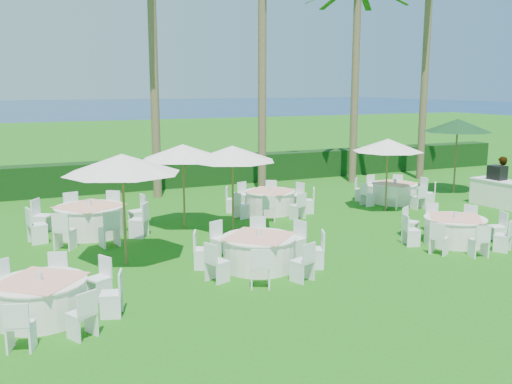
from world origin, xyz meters
The scene contains 19 objects.
ground centered at (0.00, 0.00, 0.00)m, with size 120.00×120.00×0.00m, color #196311.
hedge centered at (0.00, 12.00, 0.60)m, with size 34.00×1.00×1.20m, color black.
ocean centered at (0.00, 102.00, 0.00)m, with size 260.00×260.00×0.00m, color #061543.
banquet_table_a centered at (-6.12, -0.42, 0.39)m, with size 2.88×2.88×0.89m.
banquet_table_b centered at (-1.28, 0.65, 0.40)m, with size 2.95×2.95×0.92m.
banquet_table_c centered at (4.38, 0.41, 0.38)m, with size 2.83×2.83×0.87m.
banquet_table_d centered at (-4.43, 5.34, 0.45)m, with size 3.38×3.38×1.01m.
banquet_table_e centered at (1.49, 5.87, 0.39)m, with size 2.92×2.92×0.90m.
banquet_table_f centered at (6.32, 5.51, 0.38)m, with size 2.84×2.84×0.87m.
umbrella_a centered at (-4.06, 2.17, 2.41)m, with size 2.73×2.73×2.64m.
umbrella_b centered at (-0.63, 3.90, 2.30)m, with size 2.48×2.48×2.52m.
umbrella_c centered at (-1.77, 4.94, 2.29)m, with size 2.51×2.51×2.51m.
umbrella_d centered at (5.19, 4.52, 2.23)m, with size 2.35×2.35×2.45m.
umbrella_green centered at (9.65, 6.10, 2.66)m, with size 2.58×2.58×2.92m.
staff_person centered at (9.72, 3.89, 0.85)m, with size 0.62×0.41×1.70m, color gray.
palm_b centered at (-1.26, 10.06, 5.09)m, with size 4.40×4.17×9.26m.
palm_c centered at (2.67, 9.08, 6.59)m, with size 4.30×4.34×12.19m.
palm_d centered at (7.45, 9.97, 4.71)m, with size 4.29×4.35×8.52m.
palm_e centered at (10.73, 9.42, 5.50)m, with size 4.40×4.11×10.05m.
Camera 1 is at (-6.55, -10.96, 4.19)m, focal length 40.00 mm.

